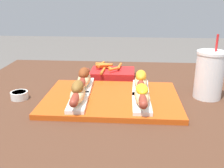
{
  "coord_description": "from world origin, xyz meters",
  "views": [
    {
      "loc": [
        0.09,
        -0.93,
        1.12
      ],
      "look_at": [
        0.02,
        -0.04,
        0.8
      ],
      "focal_mm": 42.0,
      "sensor_mm": 36.0,
      "label": 1
    }
  ],
  "objects": [
    {
      "name": "drink_cup",
      "position": [
        0.37,
        0.0,
        0.83
      ],
      "size": [
        0.1,
        0.1,
        0.24
      ],
      "color": "white",
      "rests_on": "patio_table"
    },
    {
      "name": "sauce_bowl",
      "position": [
        -0.32,
        -0.07,
        0.76
      ],
      "size": [
        0.06,
        0.06,
        0.03
      ],
      "color": "silver",
      "rests_on": "patio_table"
    },
    {
      "name": "fries_basket",
      "position": [
        0.0,
        0.22,
        0.76
      ],
      "size": [
        0.2,
        0.16,
        0.06
      ],
      "color": "red",
      "rests_on": "patio_table"
    },
    {
      "name": "hot_dog_2",
      "position": [
        -0.09,
        0.02,
        0.8
      ],
      "size": [
        0.07,
        0.21,
        0.08
      ],
      "color": "white",
      "rests_on": "serving_tray"
    },
    {
      "name": "hot_dog_1",
      "position": [
        0.13,
        -0.13,
        0.8
      ],
      "size": [
        0.06,
        0.21,
        0.07
      ],
      "color": "white",
      "rests_on": "serving_tray"
    },
    {
      "name": "serving_tray",
      "position": [
        0.02,
        -0.06,
        0.75
      ],
      "size": [
        0.48,
        0.34,
        0.02
      ],
      "color": "#CC4C14",
      "rests_on": "patio_table"
    },
    {
      "name": "hot_dog_0",
      "position": [
        -0.09,
        -0.13,
        0.8
      ],
      "size": [
        0.07,
        0.21,
        0.08
      ],
      "color": "white",
      "rests_on": "serving_tray"
    },
    {
      "name": "hot_dog_3",
      "position": [
        0.13,
        0.01,
        0.8
      ],
      "size": [
        0.06,
        0.21,
        0.08
      ],
      "color": "white",
      "rests_on": "serving_tray"
    }
  ]
}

